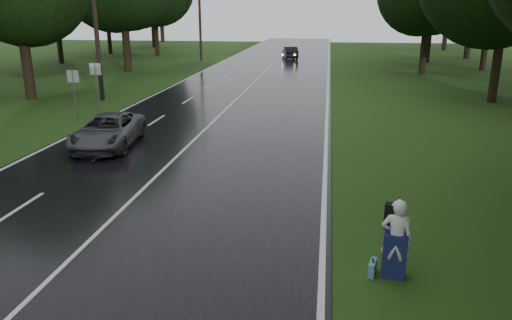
% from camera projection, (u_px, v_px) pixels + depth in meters
% --- Properties ---
extents(ground, '(160.00, 160.00, 0.00)m').
position_uv_depth(ground, '(84.00, 248.00, 12.06)').
color(ground, '#224313').
rests_on(ground, ground).
extents(road, '(12.00, 140.00, 0.04)m').
position_uv_depth(road, '(234.00, 102.00, 30.98)').
color(road, black).
rests_on(road, ground).
extents(lane_center, '(0.12, 140.00, 0.01)m').
position_uv_depth(lane_center, '(234.00, 101.00, 30.97)').
color(lane_center, silver).
rests_on(lane_center, road).
extents(grey_car, '(2.77, 5.05, 1.34)m').
position_uv_depth(grey_car, '(108.00, 131.00, 20.68)').
color(grey_car, '#47484B').
rests_on(grey_car, road).
extents(far_car, '(2.25, 4.38, 1.38)m').
position_uv_depth(far_car, '(290.00, 53.00, 57.56)').
color(far_car, black).
rests_on(far_car, road).
extents(hitchhiker, '(0.73, 0.68, 1.81)m').
position_uv_depth(hitchhiker, '(396.00, 241.00, 10.56)').
color(hitchhiker, silver).
rests_on(hitchhiker, ground).
extents(suitcase, '(0.24, 0.47, 0.32)m').
position_uv_depth(suitcase, '(372.00, 268.00, 10.81)').
color(suitcase, teal).
rests_on(suitcase, ground).
extents(utility_pole_mid, '(1.80, 0.28, 9.16)m').
position_uv_depth(utility_pole_mid, '(103.00, 100.00, 31.64)').
color(utility_pole_mid, black).
rests_on(utility_pole_mid, ground).
extents(utility_pole_far, '(1.80, 0.28, 10.36)m').
position_uv_depth(utility_pole_far, '(201.00, 61.00, 55.84)').
color(utility_pole_far, black).
rests_on(utility_pole_far, ground).
extents(road_sign_a, '(0.63, 0.10, 2.61)m').
position_uv_depth(road_sign_a, '(78.00, 120.00, 25.94)').
color(road_sign_a, white).
rests_on(road_sign_a, ground).
extents(road_sign_b, '(0.65, 0.10, 2.69)m').
position_uv_depth(road_sign_b, '(99.00, 111.00, 28.36)').
color(road_sign_b, white).
rests_on(road_sign_b, ground).
extents(tree_left_d, '(8.08, 8.08, 12.63)m').
position_uv_depth(tree_left_d, '(32.00, 99.00, 32.03)').
color(tree_left_d, black).
rests_on(tree_left_d, ground).
extents(tree_left_e, '(8.96, 8.96, 14.01)m').
position_uv_depth(tree_left_e, '(128.00, 72.00, 46.01)').
color(tree_left_e, black).
rests_on(tree_left_e, ground).
extents(tree_left_f, '(8.91, 8.91, 13.93)m').
position_uv_depth(tree_left_f, '(158.00, 56.00, 61.59)').
color(tree_left_f, black).
rests_on(tree_left_f, ground).
extents(tree_right_d, '(8.27, 8.27, 12.93)m').
position_uv_depth(tree_right_d, '(491.00, 102.00, 30.89)').
color(tree_right_d, black).
rests_on(tree_right_d, ground).
extents(tree_right_e, '(8.02, 8.02, 12.52)m').
position_uv_depth(tree_right_e, '(421.00, 75.00, 43.97)').
color(tree_right_e, black).
rests_on(tree_right_e, ground).
extents(tree_right_f, '(9.59, 9.59, 14.99)m').
position_uv_depth(tree_right_f, '(426.00, 62.00, 53.87)').
color(tree_right_f, black).
rests_on(tree_right_f, ground).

